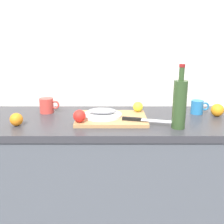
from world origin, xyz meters
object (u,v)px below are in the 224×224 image
at_px(cutting_board, 112,118).
at_px(coffee_mug_0, 48,105).
at_px(fish_fillet, 103,111).
at_px(white_plate, 103,115).
at_px(lemon_0, 139,107).
at_px(chef_knife, 142,120).
at_px(coffee_mug_1, 198,107).
at_px(wine_bottle, 180,103).

bearing_deg(cutting_board, coffee_mug_0, 159.01).
bearing_deg(fish_fillet, cutting_board, -14.40).
bearing_deg(white_plate, cutting_board, -14.40).
height_order(lemon_0, coffee_mug_0, coffee_mug_0).
relative_size(chef_knife, lemon_0, 4.49).
bearing_deg(coffee_mug_1, wine_bottle, -123.95).
bearing_deg(cutting_board, lemon_0, 34.54).
xyz_separation_m(chef_knife, coffee_mug_0, (-0.59, 0.25, 0.02)).
bearing_deg(fish_fillet, wine_bottle, -20.58).
bearing_deg(lemon_0, white_plate, -155.42).
relative_size(chef_knife, coffee_mug_0, 2.22).
xyz_separation_m(white_plate, coffee_mug_1, (0.61, 0.13, 0.02)).
xyz_separation_m(fish_fillet, wine_bottle, (0.42, -0.16, 0.09)).
xyz_separation_m(lemon_0, coffee_mug_0, (-0.59, 0.05, -0.00)).
relative_size(white_plate, wine_bottle, 0.67).
distance_m(cutting_board, fish_fillet, 0.07).
xyz_separation_m(cutting_board, white_plate, (-0.05, 0.01, 0.02)).
xyz_separation_m(fish_fillet, coffee_mug_1, (0.61, 0.13, -0.01)).
bearing_deg(cutting_board, coffee_mug_1, 14.07).
bearing_deg(white_plate, chef_knife, -24.13).
height_order(coffee_mug_0, coffee_mug_1, coffee_mug_0).
distance_m(white_plate, wine_bottle, 0.46).
xyz_separation_m(coffee_mug_0, coffee_mug_1, (0.98, -0.02, -0.00)).
bearing_deg(coffee_mug_0, wine_bottle, -21.21).
bearing_deg(white_plate, coffee_mug_1, 11.59).
xyz_separation_m(cutting_board, lemon_0, (0.17, 0.12, 0.04)).
height_order(white_plate, chef_knife, chef_knife).
height_order(cutting_board, fish_fillet, fish_fillet).
bearing_deg(coffee_mug_1, coffee_mug_0, 178.69).
distance_m(chef_knife, coffee_mug_1, 0.45).
bearing_deg(wine_bottle, lemon_0, 127.05).
xyz_separation_m(fish_fillet, coffee_mug_0, (-0.37, 0.15, -0.00)).
xyz_separation_m(chef_knife, wine_bottle, (0.20, -0.06, 0.11)).
xyz_separation_m(wine_bottle, coffee_mug_0, (-0.79, 0.31, -0.09)).
relative_size(fish_fillet, wine_bottle, 0.50).
bearing_deg(fish_fillet, coffee_mug_0, 158.07).
relative_size(fish_fillet, lemon_0, 2.73).
bearing_deg(cutting_board, white_plate, 165.60).
xyz_separation_m(white_plate, wine_bottle, (0.42, -0.16, 0.11)).
height_order(lemon_0, coffee_mug_1, coffee_mug_1).
xyz_separation_m(white_plate, fish_fillet, (0.00, 0.00, 0.03)).
height_order(white_plate, wine_bottle, wine_bottle).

